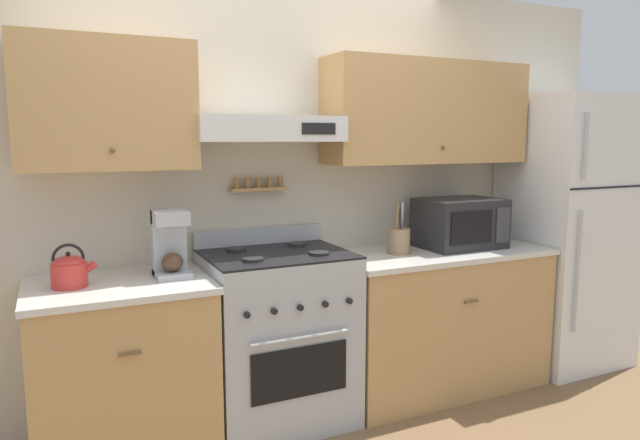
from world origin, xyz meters
TOP-DOWN VIEW (x-y plane):
  - wall_back at (0.11, 0.63)m, footprint 5.20×0.46m
  - counter_left at (-0.83, 0.34)m, footprint 0.87×0.67m
  - counter_right at (1.09, 0.34)m, footprint 1.39×0.67m
  - stove_range at (0.00, 0.34)m, footprint 0.78×0.66m
  - refrigerator at (2.18, 0.31)m, footprint 0.77×0.71m
  - tea_kettle at (-1.04, 0.34)m, footprint 0.21×0.16m
  - coffee_maker at (-0.57, 0.37)m, footprint 0.17×0.20m
  - microwave at (1.27, 0.36)m, footprint 0.52×0.38m
  - utensil_crock at (0.79, 0.34)m, footprint 0.13×0.13m

SIDE VIEW (x-z plane):
  - counter_right at x=1.09m, z-range 0.00..0.90m
  - counter_left at x=-0.83m, z-range 0.00..0.90m
  - stove_range at x=0.00m, z-range -0.04..1.02m
  - refrigerator at x=2.18m, z-range 0.00..1.88m
  - tea_kettle at x=-1.04m, z-range 0.87..1.08m
  - utensil_crock at x=0.79m, z-range 0.82..1.13m
  - microwave at x=1.27m, z-range 0.89..1.21m
  - coffee_maker at x=-0.57m, z-range 0.89..1.23m
  - wall_back at x=0.11m, z-range 0.15..2.70m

